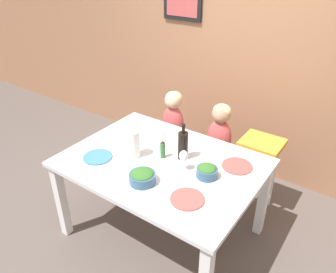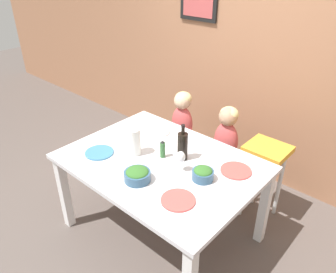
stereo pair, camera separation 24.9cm
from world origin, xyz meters
name	(u,v)px [view 2 (the right image)]	position (x,y,z in m)	size (l,w,h in m)	color
ground_plane	(162,231)	(0.00, 0.00, 0.00)	(14.00, 14.00, 0.00)	#564C47
wall_back	(258,48)	(0.00, 1.38, 1.35)	(10.00, 0.09, 2.70)	#9E6B4C
dining_table	(161,170)	(0.00, 0.00, 0.66)	(1.49, 1.10, 0.75)	silver
chair_far_left	(182,145)	(-0.42, 0.76, 0.37)	(0.41, 0.36, 0.44)	silver
chair_far_center	(223,164)	(0.11, 0.76, 0.37)	(0.41, 0.36, 0.44)	silver
chair_right_highchair	(265,164)	(0.52, 0.76, 0.56)	(0.35, 0.31, 0.74)	silver
person_child_left	(182,115)	(-0.42, 0.76, 0.73)	(0.24, 0.18, 0.53)	#C64C4C
person_child_center	(227,132)	(0.11, 0.76, 0.73)	(0.24, 0.18, 0.53)	#C64C4C
wine_bottle	(183,146)	(0.11, 0.13, 0.87)	(0.08, 0.08, 0.30)	black
paper_towel_roll	(134,142)	(-0.23, -0.07, 0.86)	(0.11, 0.11, 0.22)	white
wine_glass_near	(181,158)	(0.20, 0.00, 0.86)	(0.07, 0.07, 0.16)	white
salad_bowl_large	(137,175)	(0.04, -0.29, 0.80)	(0.19, 0.19, 0.10)	#335675
salad_bowl_small	(203,174)	(0.38, 0.03, 0.80)	(0.16, 0.16, 0.10)	#335675
dinner_plate_front_left	(99,153)	(-0.44, -0.25, 0.76)	(0.23, 0.23, 0.01)	teal
dinner_plate_back_left	(157,131)	(-0.34, 0.32, 0.76)	(0.23, 0.23, 0.01)	silver
dinner_plate_back_right	(236,171)	(0.51, 0.26, 0.76)	(0.23, 0.23, 0.01)	#D14C47
dinner_plate_front_right	(178,200)	(0.40, -0.27, 0.76)	(0.23, 0.23, 0.01)	#D14C47
condiment_bottle_hot_sauce	(163,149)	(-0.03, 0.05, 0.82)	(0.04, 0.04, 0.15)	#336633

